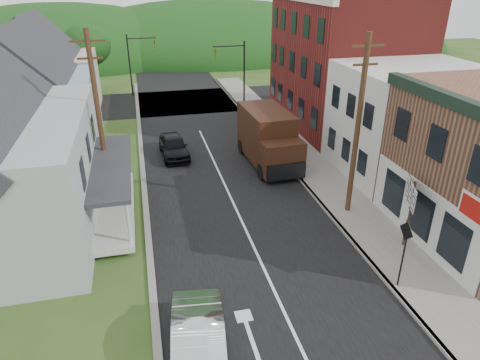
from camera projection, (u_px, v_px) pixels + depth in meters
ground at (263, 268)px, 18.15m from camera, size 120.00×120.00×0.00m
road at (219, 172)px, 26.91m from camera, size 9.00×90.00×0.02m
cross_road at (186, 101)px, 41.80m from camera, size 60.00×9.00×0.02m
sidewalk_right at (319, 175)px, 26.36m from camera, size 2.80×55.00×0.15m
curb_right at (298, 177)px, 26.08m from camera, size 0.20×55.00×0.15m
curb_left at (145, 193)px, 24.16m from camera, size 0.30×55.00×0.12m
storefront_white at (410, 122)px, 25.68m from camera, size 8.00×7.00×6.50m
storefront_red at (343, 63)px, 33.24m from camera, size 8.00×12.00×10.00m
house_blue at (40, 97)px, 29.13m from camera, size 7.14×8.16×7.28m
house_cream at (52, 71)px, 36.90m from camera, size 7.14×8.16×7.28m
utility_pole_right at (358, 127)px, 20.37m from camera, size 1.60×0.26×9.00m
utility_pole_left at (99, 117)px, 21.77m from camera, size 1.60×0.26×9.00m
traffic_signal_right at (237, 67)px, 38.00m from camera, size 2.87×0.20×6.00m
traffic_signal_left at (136, 58)px, 42.33m from camera, size 2.87×0.20×6.00m
tree_left_d at (86, 45)px, 42.16m from camera, size 4.80×4.80×6.94m
forested_ridge at (164, 54)px, 66.32m from camera, size 90.00×30.00×16.00m
silver_sedan at (199, 348)px, 13.25m from camera, size 2.18×4.90×1.56m
dark_sedan at (174, 146)px, 28.90m from camera, size 1.95×4.34×1.45m
delivery_van at (269, 138)px, 27.33m from camera, size 2.82×6.34×3.49m
route_sign_cluster at (410, 205)px, 18.56m from camera, size 0.74×1.71×3.19m
warning_sign at (405, 246)px, 16.09m from camera, size 0.13×0.81×2.93m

